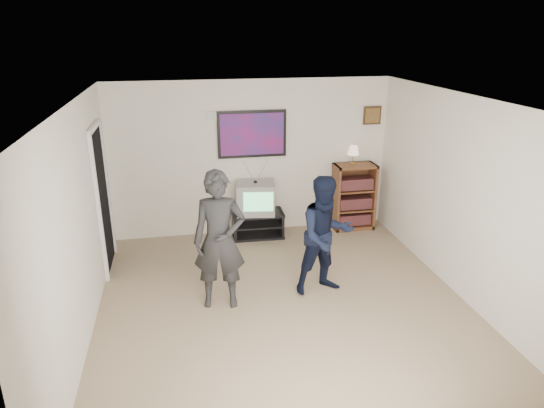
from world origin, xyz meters
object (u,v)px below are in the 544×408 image
object	(u,v)px
crt_television	(256,198)
bookshelf	(354,197)
person_tall	(219,241)
media_stand	(258,224)
person_short	(326,236)

from	to	relation	value
crt_television	bookshelf	xyz separation A→B (m)	(1.68, 0.05, -0.11)
crt_television	person_tall	bearing A→B (deg)	-102.35
media_stand	person_tall	size ratio (longest dim) A/B	0.49
media_stand	bookshelf	bearing A→B (deg)	3.70
bookshelf	person_short	size ratio (longest dim) A/B	0.72
person_tall	media_stand	bearing A→B (deg)	76.04
bookshelf	person_tall	world-z (taller)	person_tall
person_tall	person_short	bearing A→B (deg)	10.78
bookshelf	crt_television	bearing A→B (deg)	-178.29
crt_television	person_tall	size ratio (longest dim) A/B	0.35
media_stand	person_tall	xyz separation A→B (m)	(-0.79, -1.97, 0.65)
crt_television	person_tall	xyz separation A→B (m)	(-0.76, -1.97, 0.19)
bookshelf	person_short	world-z (taller)	person_short
person_short	bookshelf	bearing A→B (deg)	51.22
media_stand	bookshelf	size ratio (longest dim) A/B	0.76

